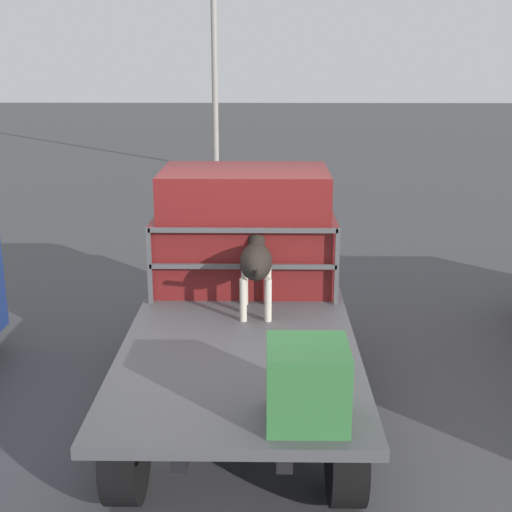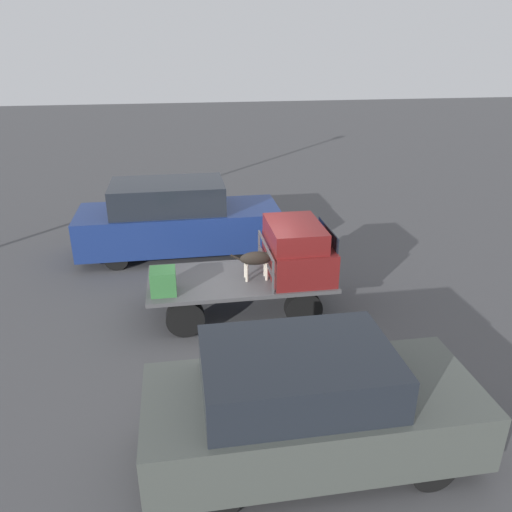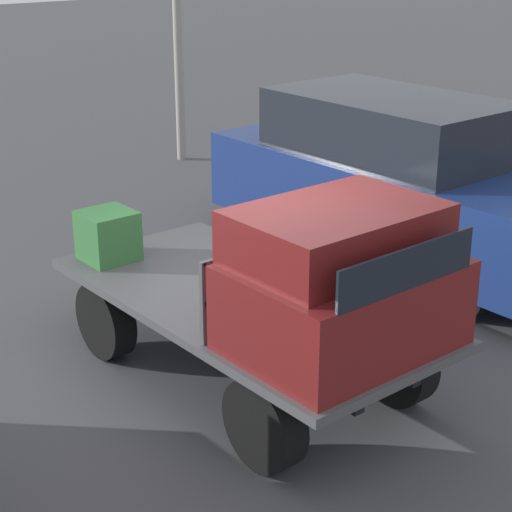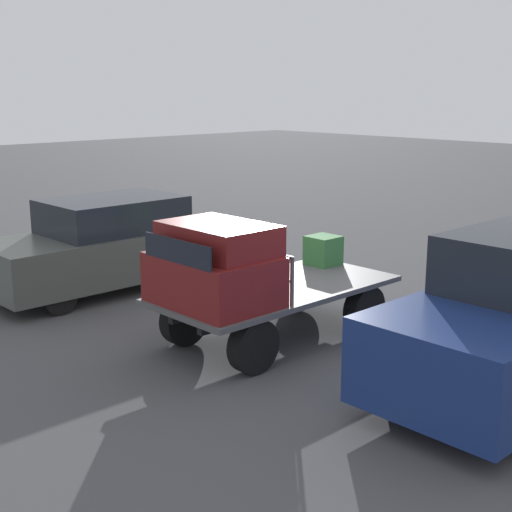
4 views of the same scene
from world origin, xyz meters
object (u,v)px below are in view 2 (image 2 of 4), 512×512
dog (259,258)px  parked_pickup_far (177,219)px  cargo_crate (163,281)px  flatbed_truck (240,287)px  parked_sedan (308,405)px

dog → parked_pickup_far: 3.95m
dog → cargo_crate: size_ratio=2.11×
flatbed_truck → dog: size_ratio=3.68×
flatbed_truck → parked_pickup_far: 3.71m
flatbed_truck → cargo_crate: cargo_crate is taller
flatbed_truck → dog: 0.79m
parked_pickup_far → parked_sedan: bearing=-69.2°
cargo_crate → parked_sedan: bearing=-62.2°
flatbed_truck → dog: bearing=-17.7°
dog → parked_pickup_far: (-1.63, 3.59, -0.30)m
flatbed_truck → cargo_crate: 1.71m
flatbed_truck → parked_sedan: 4.20m
flatbed_truck → parked_sedan: bearing=-84.8°
dog → cargo_crate: bearing=-154.5°
cargo_crate → parked_pickup_far: bearing=85.4°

